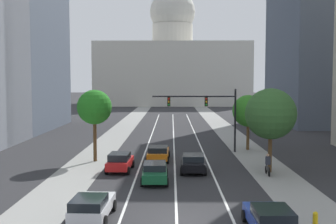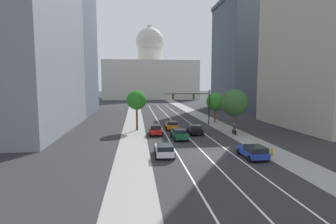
{
  "view_description": "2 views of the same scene",
  "coord_description": "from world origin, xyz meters",
  "px_view_note": "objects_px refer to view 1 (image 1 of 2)",
  "views": [
    {
      "loc": [
        -0.27,
        -21.72,
        7.47
      ],
      "look_at": [
        -0.66,
        22.99,
        4.08
      ],
      "focal_mm": 44.58,
      "sensor_mm": 36.0,
      "label": 1
    },
    {
      "loc": [
        -7.49,
        -27.33,
        7.76
      ],
      "look_at": [
        -1.09,
        25.14,
        2.03
      ],
      "focal_mm": 28.28,
      "sensor_mm": 36.0,
      "label": 2
    }
  ],
  "objects_px": {
    "car_blue": "(270,218)",
    "cyclist": "(268,165)",
    "capitol_building": "(172,67)",
    "car_white": "(92,206)",
    "street_tree_mid_right": "(271,114)",
    "car_green": "(155,171)",
    "fire_hydrant": "(315,220)",
    "car_red": "(120,161)",
    "car_orange": "(158,153)",
    "street_tree_far_right": "(248,111)",
    "traffic_signal_mast": "(208,108)",
    "car_black": "(193,163)",
    "street_tree_mid_left": "(94,107)"
  },
  "relations": [
    {
      "from": "car_blue",
      "to": "cyclist",
      "type": "xyz_separation_m",
      "value": [
        2.78,
        12.54,
        0.1
      ]
    },
    {
      "from": "capitol_building",
      "to": "car_white",
      "type": "bearing_deg",
      "value": -92.34
    },
    {
      "from": "street_tree_mid_right",
      "to": "cyclist",
      "type": "bearing_deg",
      "value": -109.66
    },
    {
      "from": "cyclist",
      "to": "street_tree_mid_right",
      "type": "height_order",
      "value": "street_tree_mid_right"
    },
    {
      "from": "car_white",
      "to": "car_green",
      "type": "bearing_deg",
      "value": -17.54
    },
    {
      "from": "car_green",
      "to": "fire_hydrant",
      "type": "height_order",
      "value": "car_green"
    },
    {
      "from": "car_blue",
      "to": "car_green",
      "type": "xyz_separation_m",
      "value": [
        -6.05,
        10.41,
        0.0
      ]
    },
    {
      "from": "car_red",
      "to": "street_tree_mid_right",
      "type": "distance_m",
      "value": 12.93
    },
    {
      "from": "car_orange",
      "to": "cyclist",
      "type": "distance_m",
      "value": 10.65
    },
    {
      "from": "car_blue",
      "to": "street_tree_far_right",
      "type": "bearing_deg",
      "value": -8.2
    },
    {
      "from": "traffic_signal_mast",
      "to": "street_tree_far_right",
      "type": "bearing_deg",
      "value": 18.4
    },
    {
      "from": "car_black",
      "to": "street_tree_mid_right",
      "type": "relative_size",
      "value": 0.63
    },
    {
      "from": "street_tree_mid_right",
      "to": "capitol_building",
      "type": "bearing_deg",
      "value": 94.48
    },
    {
      "from": "car_white",
      "to": "cyclist",
      "type": "relative_size",
      "value": 2.42
    },
    {
      "from": "car_green",
      "to": "fire_hydrant",
      "type": "bearing_deg",
      "value": -140.93
    },
    {
      "from": "street_tree_mid_right",
      "to": "car_black",
      "type": "bearing_deg",
      "value": 179.84
    },
    {
      "from": "car_orange",
      "to": "cyclist",
      "type": "xyz_separation_m",
      "value": [
        8.83,
        -5.94,
        0.11
      ]
    },
    {
      "from": "traffic_signal_mast",
      "to": "fire_hydrant",
      "type": "xyz_separation_m",
      "value": [
        3.4,
        -22.69,
        -4.15
      ]
    },
    {
      "from": "car_green",
      "to": "car_white",
      "type": "distance_m",
      "value": 9.09
    },
    {
      "from": "car_white",
      "to": "street_tree_mid_right",
      "type": "xyz_separation_m",
      "value": [
        12.31,
        11.96,
        4.0
      ]
    },
    {
      "from": "car_white",
      "to": "traffic_signal_mast",
      "type": "height_order",
      "value": "traffic_signal_mast"
    },
    {
      "from": "car_green",
      "to": "car_black",
      "type": "relative_size",
      "value": 1.06
    },
    {
      "from": "car_red",
      "to": "traffic_signal_mast",
      "type": "bearing_deg",
      "value": -38.32
    },
    {
      "from": "car_black",
      "to": "car_blue",
      "type": "bearing_deg",
      "value": -165.06
    },
    {
      "from": "fire_hydrant",
      "to": "car_red",
      "type": "bearing_deg",
      "value": 130.57
    },
    {
      "from": "car_white",
      "to": "street_tree_mid_right",
      "type": "height_order",
      "value": "street_tree_mid_right"
    },
    {
      "from": "car_black",
      "to": "cyclist",
      "type": "height_order",
      "value": "cyclist"
    },
    {
      "from": "car_blue",
      "to": "car_black",
      "type": "relative_size",
      "value": 0.96
    },
    {
      "from": "capitol_building",
      "to": "car_red",
      "type": "distance_m",
      "value": 99.77
    },
    {
      "from": "car_orange",
      "to": "fire_hydrant",
      "type": "relative_size",
      "value": 4.99
    },
    {
      "from": "car_orange",
      "to": "street_tree_mid_left",
      "type": "distance_m",
      "value": 7.24
    },
    {
      "from": "car_green",
      "to": "street_tree_mid_left",
      "type": "distance_m",
      "value": 10.59
    },
    {
      "from": "car_black",
      "to": "cyclist",
      "type": "relative_size",
      "value": 2.52
    },
    {
      "from": "car_green",
      "to": "car_red",
      "type": "xyz_separation_m",
      "value": [
        -3.03,
        3.58,
        0.04
      ]
    },
    {
      "from": "car_green",
      "to": "street_tree_mid_left",
      "type": "bearing_deg",
      "value": 35.46
    },
    {
      "from": "car_orange",
      "to": "street_tree_mid_right",
      "type": "xyz_separation_m",
      "value": [
        9.29,
        -4.67,
        4.02
      ]
    },
    {
      "from": "car_green",
      "to": "street_tree_mid_left",
      "type": "height_order",
      "value": "street_tree_mid_left"
    },
    {
      "from": "car_green",
      "to": "traffic_signal_mast",
      "type": "xyz_separation_m",
      "value": [
        5.06,
        12.84,
        3.86
      ]
    },
    {
      "from": "capitol_building",
      "to": "car_red",
      "type": "bearing_deg",
      "value": -92.62
    },
    {
      "from": "car_orange",
      "to": "car_black",
      "type": "height_order",
      "value": "car_black"
    },
    {
      "from": "fire_hydrant",
      "to": "street_tree_mid_right",
      "type": "xyz_separation_m",
      "value": [
        0.82,
        13.25,
        4.29
      ]
    },
    {
      "from": "traffic_signal_mast",
      "to": "car_red",
      "type": "bearing_deg",
      "value": -131.12
    },
    {
      "from": "car_black",
      "to": "cyclist",
      "type": "distance_m",
      "value": 5.95
    },
    {
      "from": "cyclist",
      "to": "street_tree_mid_right",
      "type": "xyz_separation_m",
      "value": [
        0.45,
        1.27,
        3.9
      ]
    },
    {
      "from": "capitol_building",
      "to": "car_orange",
      "type": "distance_m",
      "value": 95.22
    },
    {
      "from": "car_black",
      "to": "fire_hydrant",
      "type": "height_order",
      "value": "car_black"
    },
    {
      "from": "car_green",
      "to": "street_tree_mid_right",
      "type": "bearing_deg",
      "value": -71.51
    },
    {
      "from": "street_tree_far_right",
      "to": "capitol_building",
      "type": "bearing_deg",
      "value": 95.15
    },
    {
      "from": "car_black",
      "to": "street_tree_mid_right",
      "type": "bearing_deg",
      "value": -87.56
    },
    {
      "from": "car_green",
      "to": "cyclist",
      "type": "height_order",
      "value": "cyclist"
    }
  ]
}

